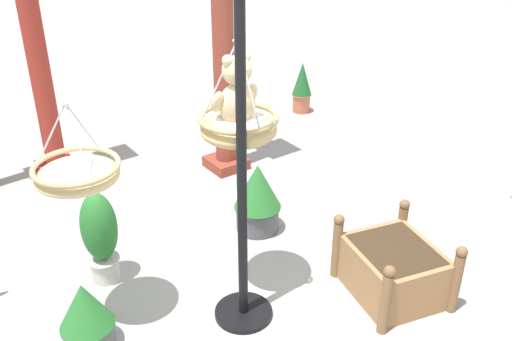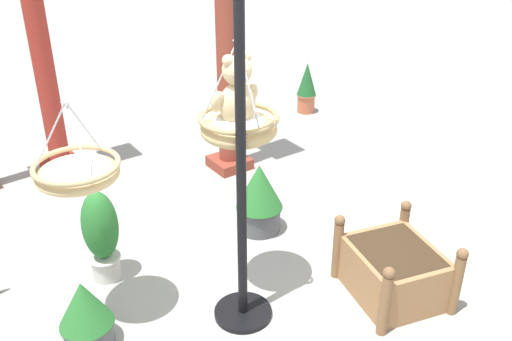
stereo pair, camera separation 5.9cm
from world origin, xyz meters
The scene contains 12 objects.
ground_plane centered at (0.00, 0.00, 0.00)m, with size 40.00×40.00×0.00m, color #9E9E99.
display_pole_central centered at (-0.25, -0.04, 0.77)m, with size 0.44×0.44×2.47m.
hanging_basket_with_teddy centered at (-0.10, 0.21, 1.44)m, with size 0.56×0.56×0.72m.
teddy_bear centered at (-0.10, 0.23, 1.66)m, with size 0.36×0.32×0.52m.
hanging_basket_left_high centered at (-1.15, 0.55, 1.26)m, with size 0.58×0.58×0.59m.
greenhouse_pillar_left centered at (0.99, 2.06, 1.41)m, with size 0.42×0.42×2.92m.
greenhouse_pillar_far_back centered at (-0.60, 3.08, 1.29)m, with size 0.41×0.41×2.67m.
wooden_planter_box centered at (0.86, -0.52, 0.23)m, with size 0.86×0.93×0.59m.
potted_plant_flowering_red centered at (2.77, 2.86, 0.36)m, with size 0.27×0.27×0.70m.
potted_plant_tall_leafy centered at (-0.92, 0.99, 0.43)m, with size 0.29×0.29×0.81m.
potted_plant_trailing_ivy centered at (0.54, 0.85, 0.34)m, with size 0.44×0.44×0.68m.
potted_plant_broad_leaf centered at (-1.31, 0.34, 0.27)m, with size 0.38×0.38×0.54m.
Camera 1 is at (-2.14, -2.80, 3.02)m, focal length 40.15 mm.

